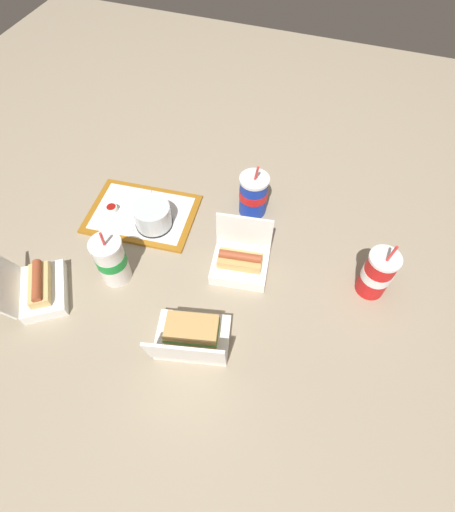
{
  "coord_description": "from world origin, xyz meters",
  "views": [
    {
      "loc": [
        0.28,
        -0.64,
        1.07
      ],
      "look_at": [
        0.05,
        0.04,
        0.05
      ],
      "focal_mm": 28.0,
      "sensor_mm": 36.0,
      "label": 1
    }
  ],
  "objects_px": {
    "food_tray": "(142,214)",
    "soda_cup_right": "(253,195)",
    "ketchup_cup": "(112,209)",
    "clamshell_hotdog_left": "(38,288)",
    "soda_cup_back": "(111,260)",
    "plastic_fork": "(136,194)",
    "clamshell_hotdog_corner": "(240,261)",
    "clamshell_sandwich_right": "(192,337)",
    "cake_container": "(153,216)",
    "soda_cup_left": "(377,274)"
  },
  "relations": [
    {
      "from": "cake_container",
      "to": "soda_cup_back",
      "type": "bearing_deg",
      "value": -96.8
    },
    {
      "from": "clamshell_sandwich_right",
      "to": "soda_cup_left",
      "type": "relative_size",
      "value": 1.04
    },
    {
      "from": "cake_container",
      "to": "clamshell_hotdog_corner",
      "type": "xyz_separation_m",
      "value": [
        0.33,
        -0.07,
        -0.01
      ]
    },
    {
      "from": "ketchup_cup",
      "to": "soda_cup_back",
      "type": "distance_m",
      "value": 0.27
    },
    {
      "from": "cake_container",
      "to": "ketchup_cup",
      "type": "distance_m",
      "value": 0.17
    },
    {
      "from": "clamshell_sandwich_right",
      "to": "clamshell_hotdog_corner",
      "type": "bearing_deg",
      "value": 80.68
    },
    {
      "from": "food_tray",
      "to": "ketchup_cup",
      "type": "distance_m",
      "value": 0.11
    },
    {
      "from": "clamshell_sandwich_right",
      "to": "soda_cup_right",
      "type": "relative_size",
      "value": 1.1
    },
    {
      "from": "food_tray",
      "to": "soda_cup_back",
      "type": "xyz_separation_m",
      "value": [
        0.04,
        -0.26,
        0.08
      ]
    },
    {
      "from": "food_tray",
      "to": "ketchup_cup",
      "type": "height_order",
      "value": "ketchup_cup"
    },
    {
      "from": "cake_container",
      "to": "clamshell_hotdog_corner",
      "type": "height_order",
      "value": "clamshell_hotdog_corner"
    },
    {
      "from": "plastic_fork",
      "to": "soda_cup_back",
      "type": "xyz_separation_m",
      "value": [
        0.1,
        -0.33,
        0.07
      ]
    },
    {
      "from": "soda_cup_back",
      "to": "cake_container",
      "type": "bearing_deg",
      "value": 83.2
    },
    {
      "from": "food_tray",
      "to": "soda_cup_back",
      "type": "bearing_deg",
      "value": -81.48
    },
    {
      "from": "cake_container",
      "to": "soda_cup_left",
      "type": "relative_size",
      "value": 0.55
    },
    {
      "from": "clamshell_hotdog_corner",
      "to": "clamshell_sandwich_right",
      "type": "xyz_separation_m",
      "value": [
        -0.05,
        -0.29,
        0.0
      ]
    },
    {
      "from": "food_tray",
      "to": "soda_cup_right",
      "type": "bearing_deg",
      "value": 22.46
    },
    {
      "from": "cake_container",
      "to": "clamshell_sandwich_right",
      "type": "xyz_separation_m",
      "value": [
        0.28,
        -0.35,
        -0.01
      ]
    },
    {
      "from": "clamshell_sandwich_right",
      "to": "clamshell_hotdog_left",
      "type": "distance_m",
      "value": 0.49
    },
    {
      "from": "food_tray",
      "to": "ketchup_cup",
      "type": "bearing_deg",
      "value": -164.05
    },
    {
      "from": "cake_container",
      "to": "clamshell_sandwich_right",
      "type": "height_order",
      "value": "clamshell_sandwich_right"
    },
    {
      "from": "cake_container",
      "to": "clamshell_hotdog_left",
      "type": "distance_m",
      "value": 0.42
    },
    {
      "from": "cake_container",
      "to": "soda_cup_right",
      "type": "height_order",
      "value": "soda_cup_right"
    },
    {
      "from": "ketchup_cup",
      "to": "clamshell_hotdog_left",
      "type": "bearing_deg",
      "value": -97.21
    },
    {
      "from": "ketchup_cup",
      "to": "clamshell_hotdog_corner",
      "type": "height_order",
      "value": "clamshell_hotdog_corner"
    },
    {
      "from": "clamshell_hotdog_corner",
      "to": "soda_cup_right",
      "type": "distance_m",
      "value": 0.26
    },
    {
      "from": "cake_container",
      "to": "soda_cup_left",
      "type": "bearing_deg",
      "value": -0.67
    },
    {
      "from": "clamshell_hotdog_corner",
      "to": "clamshell_sandwich_right",
      "type": "bearing_deg",
      "value": -99.32
    },
    {
      "from": "soda_cup_right",
      "to": "clamshell_hotdog_corner",
      "type": "bearing_deg",
      "value": -81.91
    },
    {
      "from": "cake_container",
      "to": "clamshell_sandwich_right",
      "type": "distance_m",
      "value": 0.45
    },
    {
      "from": "clamshell_hotdog_left",
      "to": "plastic_fork",
      "type": "bearing_deg",
      "value": 79.1
    },
    {
      "from": "cake_container",
      "to": "clamshell_hotdog_corner",
      "type": "bearing_deg",
      "value": -11.65
    },
    {
      "from": "cake_container",
      "to": "clamshell_hotdog_left",
      "type": "xyz_separation_m",
      "value": [
        -0.21,
        -0.36,
        -0.01
      ]
    },
    {
      "from": "soda_cup_right",
      "to": "ketchup_cup",
      "type": "bearing_deg",
      "value": -158.91
    },
    {
      "from": "clamshell_hotdog_corner",
      "to": "clamshell_hotdog_left",
      "type": "height_order",
      "value": "clamshell_hotdog_corner"
    },
    {
      "from": "food_tray",
      "to": "cake_container",
      "type": "distance_m",
      "value": 0.09
    },
    {
      "from": "cake_container",
      "to": "soda_cup_left",
      "type": "distance_m",
      "value": 0.73
    },
    {
      "from": "plastic_fork",
      "to": "clamshell_hotdog_corner",
      "type": "distance_m",
      "value": 0.48
    },
    {
      "from": "clamshell_sandwich_right",
      "to": "cake_container",
      "type": "bearing_deg",
      "value": 128.68
    },
    {
      "from": "soda_cup_right",
      "to": "soda_cup_back",
      "type": "height_order",
      "value": "soda_cup_back"
    },
    {
      "from": "ketchup_cup",
      "to": "clamshell_sandwich_right",
      "type": "height_order",
      "value": "clamshell_sandwich_right"
    },
    {
      "from": "soda_cup_right",
      "to": "clamshell_sandwich_right",
      "type": "bearing_deg",
      "value": -91.21
    },
    {
      "from": "ketchup_cup",
      "to": "soda_cup_back",
      "type": "bearing_deg",
      "value": -58.66
    },
    {
      "from": "soda_cup_back",
      "to": "plastic_fork",
      "type": "bearing_deg",
      "value": 106.25
    },
    {
      "from": "clamshell_hotdog_corner",
      "to": "clamshell_sandwich_right",
      "type": "distance_m",
      "value": 0.29
    },
    {
      "from": "soda_cup_left",
      "to": "soda_cup_back",
      "type": "height_order",
      "value": "soda_cup_back"
    },
    {
      "from": "clamshell_hotdog_left",
      "to": "soda_cup_right",
      "type": "bearing_deg",
      "value": 46.97
    },
    {
      "from": "plastic_fork",
      "to": "clamshell_hotdog_left",
      "type": "relative_size",
      "value": 0.43
    },
    {
      "from": "plastic_fork",
      "to": "clamshell_hotdog_left",
      "type": "height_order",
      "value": "clamshell_hotdog_left"
    },
    {
      "from": "clamshell_hotdog_left",
      "to": "soda_cup_right",
      "type": "distance_m",
      "value": 0.74
    }
  ]
}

